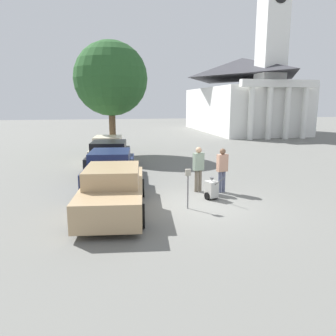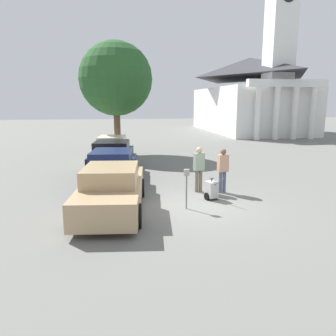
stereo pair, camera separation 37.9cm
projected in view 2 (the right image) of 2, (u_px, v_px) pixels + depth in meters
The scene contains 11 objects.
ground_plane at pixel (195, 206), 11.48m from camera, with size 120.00×120.00×0.00m, color slate.
parked_car_tan at pixel (112, 190), 10.89m from camera, with size 2.48×5.24×1.55m.
parked_car_navy at pixel (112, 169), 14.20m from camera, with size 2.43×5.15×1.57m.
parked_car_black at pixel (112, 157), 17.08m from camera, with size 2.47×4.91×1.62m.
parked_car_cream at pixel (113, 149), 20.30m from camera, with size 2.37×5.12×1.53m.
parking_meter at pixel (187, 181), 11.04m from camera, with size 0.18×0.09×1.38m.
person_worker at pixel (199, 166), 13.14m from camera, with size 0.46×0.31×1.83m.
person_supervisor at pixel (223, 168), 12.99m from camera, with size 0.46×0.30×1.79m.
equipment_cart at pixel (211, 189), 12.22m from camera, with size 0.53×1.00×1.00m.
church at pixel (251, 90), 39.09m from camera, with size 9.56×18.27×23.11m.
shade_tree at pixel (116, 79), 21.83m from camera, with size 4.91×4.91×7.56m.
Camera 2 is at (-2.73, -10.68, 3.60)m, focal length 35.00 mm.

